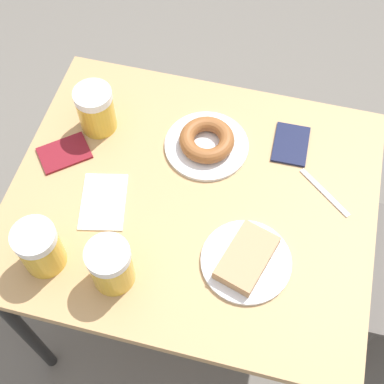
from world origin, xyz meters
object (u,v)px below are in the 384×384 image
(plate_with_cake, at_px, (246,259))
(passport_near_edge, at_px, (291,144))
(beer_mug_right, at_px, (40,248))
(beer_mug_center, at_px, (96,109))
(fork, at_px, (324,192))
(passport_far_edge, at_px, (64,153))
(plate_with_donut, at_px, (205,142))
(napkin_folded, at_px, (104,202))
(beer_mug_left, at_px, (111,265))

(plate_with_cake, xyz_separation_m, passport_near_edge, (-0.35, 0.05, -0.01))
(beer_mug_right, bearing_deg, beer_mug_center, -178.47)
(beer_mug_center, distance_m, fork, 0.61)
(beer_mug_right, xyz_separation_m, fork, (-0.33, 0.60, -0.06))
(plate_with_cake, bearing_deg, passport_far_edge, -109.60)
(passport_near_edge, relative_size, passport_far_edge, 0.84)
(plate_with_donut, distance_m, napkin_folded, 0.30)
(passport_near_edge, distance_m, passport_far_edge, 0.59)
(plate_with_donut, xyz_separation_m, beer_mug_left, (0.40, -0.11, 0.05))
(plate_with_donut, bearing_deg, napkin_folded, -42.02)
(plate_with_donut, distance_m, beer_mug_right, 0.49)
(beer_mug_left, height_order, beer_mug_center, same)
(napkin_folded, xyz_separation_m, passport_far_edge, (-0.11, -0.14, 0.00))
(beer_mug_right, bearing_deg, plate_with_donut, 145.19)
(napkin_folded, xyz_separation_m, fork, (-0.16, 0.52, -0.00))
(beer_mug_right, bearing_deg, fork, 119.36)
(beer_mug_right, distance_m, passport_near_edge, 0.68)
(plate_with_donut, bearing_deg, beer_mug_center, -89.64)
(beer_mug_center, distance_m, passport_far_edge, 0.14)
(beer_mug_left, distance_m, passport_near_edge, 0.57)
(plate_with_cake, relative_size, napkin_folded, 1.18)
(plate_with_cake, height_order, passport_far_edge, plate_with_cake)
(beer_mug_left, relative_size, fork, 0.96)
(beer_mug_left, distance_m, passport_far_edge, 0.38)
(plate_with_cake, relative_size, beer_mug_center, 1.59)
(beer_mug_right, bearing_deg, beer_mug_left, 89.68)
(plate_with_cake, height_order, beer_mug_right, beer_mug_right)
(plate_with_donut, relative_size, fork, 1.61)
(plate_with_cake, distance_m, beer_mug_center, 0.54)
(plate_with_cake, bearing_deg, passport_near_edge, 172.08)
(fork, distance_m, passport_near_edge, 0.16)
(plate_with_cake, height_order, napkin_folded, plate_with_cake)
(beer_mug_left, relative_size, passport_far_edge, 0.85)
(beer_mug_right, xyz_separation_m, passport_near_edge, (-0.46, 0.49, -0.06))
(passport_far_edge, bearing_deg, fork, 94.03)
(plate_with_cake, bearing_deg, fork, 146.52)
(plate_with_donut, relative_size, passport_near_edge, 1.70)
(plate_with_cake, relative_size, beer_mug_right, 1.59)
(plate_with_donut, bearing_deg, beer_mug_right, -34.81)
(beer_mug_left, xyz_separation_m, beer_mug_right, (-0.00, -0.16, 0.00))
(beer_mug_center, relative_size, passport_far_edge, 0.85)
(beer_mug_left, height_order, passport_near_edge, beer_mug_left)
(beer_mug_right, relative_size, napkin_folded, 0.74)
(beer_mug_center, distance_m, beer_mug_right, 0.40)
(fork, bearing_deg, plate_with_cake, -33.48)
(plate_with_cake, height_order, fork, plate_with_cake)
(plate_with_donut, xyz_separation_m, napkin_folded, (0.22, -0.20, -0.02))
(beer_mug_left, xyz_separation_m, fork, (-0.34, 0.43, -0.06))
(plate_with_cake, xyz_separation_m, napkin_folded, (-0.07, -0.37, -0.01))
(plate_with_cake, distance_m, fork, 0.27)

